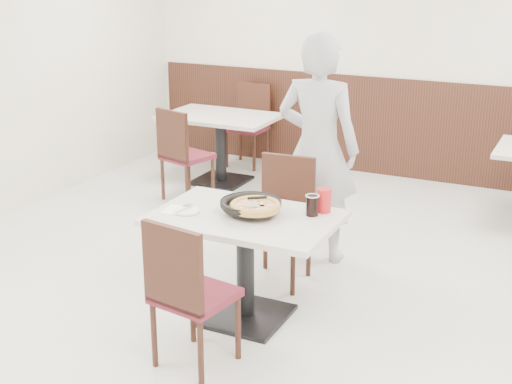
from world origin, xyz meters
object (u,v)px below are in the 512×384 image
at_px(main_table, 245,267).
at_px(diner_person, 318,149).
at_px(chair_near, 195,292).
at_px(bg_chair_left_near, 187,154).
at_px(cola_glass, 312,206).
at_px(pizza, 255,208).
at_px(bg_table_left, 221,149).
at_px(bg_chair_left_far, 247,126).
at_px(pizza_pan, 251,207).
at_px(red_cup, 324,200).
at_px(side_plate, 187,211).
at_px(chair_far, 279,223).

xyz_separation_m(main_table, diner_person, (0.04, 1.21, 0.54)).
bearing_deg(chair_near, bg_chair_left_near, 131.10).
distance_m(main_table, diner_person, 1.32).
bearing_deg(cola_glass, pizza, -151.07).
height_order(pizza, diner_person, diner_person).
relative_size(main_table, bg_chair_left_near, 1.26).
bearing_deg(bg_chair_left_near, cola_glass, -25.35).
distance_m(cola_glass, diner_person, 1.08).
distance_m(pizza, bg_chair_left_near, 2.65).
bearing_deg(cola_glass, bg_chair_left_near, 138.70).
height_order(main_table, diner_person, diner_person).
distance_m(pizza, bg_table_left, 3.17).
bearing_deg(bg_chair_left_near, bg_table_left, 103.78).
relative_size(main_table, bg_chair_left_far, 1.26).
height_order(cola_glass, bg_chair_left_far, bg_chair_left_far).
relative_size(pizza_pan, bg_chair_left_near, 0.39).
relative_size(bg_table_left, bg_chair_left_far, 1.26).
height_order(red_cup, diner_person, diner_person).
distance_m(cola_glass, red_cup, 0.11).
bearing_deg(main_table, red_cup, 33.55).
height_order(side_plate, bg_table_left, side_plate).
bearing_deg(pizza_pan, pizza, -36.78).
xyz_separation_m(diner_person, bg_table_left, (-1.67, 1.45, -0.54)).
bearing_deg(pizza, chair_far, 99.52).
bearing_deg(bg_chair_left_near, main_table, -34.32).
xyz_separation_m(chair_far, pizza, (0.10, -0.61, 0.34)).
bearing_deg(bg_table_left, diner_person, -40.84).
bearing_deg(side_plate, bg_table_left, 114.41).
xyz_separation_m(chair_far, bg_chair_left_far, (-1.63, 2.73, 0.00)).
bearing_deg(chair_near, main_table, 97.99).
distance_m(chair_far, bg_chair_left_far, 3.18).
xyz_separation_m(pizza_pan, pizza, (0.05, -0.04, 0.02)).
height_order(main_table, pizza, pizza).
bearing_deg(cola_glass, chair_far, 134.66).
distance_m(chair_near, diner_person, 1.90).
xyz_separation_m(chair_far, red_cup, (0.47, -0.33, 0.35)).
xyz_separation_m(side_plate, red_cup, (0.81, 0.41, 0.07)).
bearing_deg(side_plate, main_table, 17.79).
height_order(main_table, cola_glass, cola_glass).
bearing_deg(bg_chair_left_far, side_plate, 110.37).
bearing_deg(main_table, chair_far, 93.10).
xyz_separation_m(main_table, red_cup, (0.44, 0.29, 0.45)).
height_order(bg_table_left, bg_chair_left_far, bg_chair_left_far).
distance_m(pizza, diner_person, 1.20).
distance_m(main_table, side_plate, 0.55).
bearing_deg(bg_chair_left_far, bg_table_left, 92.73).
height_order(side_plate, bg_chair_left_near, bg_chair_left_near).
distance_m(diner_person, bg_chair_left_near, 1.92).
height_order(chair_near, bg_chair_left_near, same).
bearing_deg(bg_chair_left_far, chair_far, 120.84).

